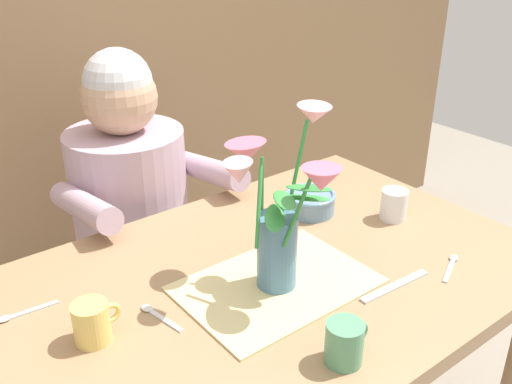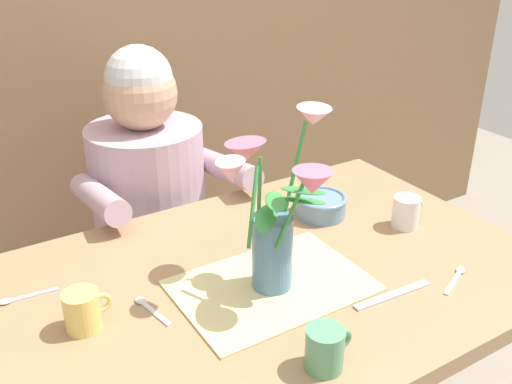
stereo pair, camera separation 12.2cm
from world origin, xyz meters
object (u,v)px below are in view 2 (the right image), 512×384
at_px(ceramic_bowl, 321,205).
at_px(dinner_knife, 393,295).
at_px(seated_person, 153,230).
at_px(flower_vase, 275,211).
at_px(coffee_cup, 325,348).
at_px(tea_cup, 405,211).
at_px(ceramic_mug, 83,310).

bearing_deg(ceramic_bowl, dinner_knife, -104.01).
distance_m(seated_person, ceramic_bowl, 0.58).
height_order(flower_vase, ceramic_bowl, flower_vase).
bearing_deg(coffee_cup, dinner_knife, 19.78).
xyz_separation_m(ceramic_bowl, tea_cup, (0.15, -0.16, 0.01)).
xyz_separation_m(seated_person, ceramic_mug, (-0.37, -0.58, 0.22)).
height_order(flower_vase, ceramic_mug, flower_vase).
bearing_deg(tea_cup, ceramic_mug, 178.02).
height_order(ceramic_mug, tea_cup, same).
xyz_separation_m(dinner_knife, ceramic_mug, (-0.57, 0.24, 0.04)).
bearing_deg(ceramic_mug, seated_person, 57.92).
height_order(coffee_cup, tea_cup, same).
bearing_deg(tea_cup, coffee_cup, -148.55).
height_order(seated_person, dinner_knife, seated_person).
distance_m(coffee_cup, ceramic_mug, 0.46).
relative_size(ceramic_bowl, dinner_knife, 0.72).
bearing_deg(ceramic_bowl, coffee_cup, -126.81).
distance_m(flower_vase, ceramic_bowl, 0.37).
xyz_separation_m(flower_vase, dinner_knife, (0.19, -0.16, -0.18)).
height_order(flower_vase, dinner_knife, flower_vase).
distance_m(seated_person, tea_cup, 0.79).
bearing_deg(coffee_cup, seated_person, 87.31).
height_order(ceramic_bowl, dinner_knife, ceramic_bowl).
height_order(dinner_knife, coffee_cup, coffee_cup).
distance_m(dinner_knife, ceramic_mug, 0.62).
bearing_deg(ceramic_bowl, seated_person, 122.85).
xyz_separation_m(coffee_cup, tea_cup, (0.48, 0.30, 0.00)).
height_order(seated_person, tea_cup, seated_person).
bearing_deg(flower_vase, dinner_knife, -40.72).
bearing_deg(ceramic_mug, dinner_knife, -22.41).
xyz_separation_m(dinner_knife, tea_cup, (0.24, 0.21, 0.04)).
xyz_separation_m(ceramic_mug, tea_cup, (0.81, -0.03, 0.00)).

